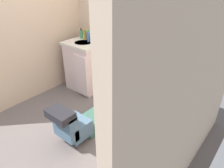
% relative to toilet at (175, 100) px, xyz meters
% --- Properties ---
extents(ground_plane, '(2.92, 3.13, 0.04)m').
position_rel_toilet_xyz_m(ground_plane, '(-0.83, -0.77, -0.39)').
color(ground_plane, '#625958').
extents(wall_back, '(2.58, 0.08, 2.40)m').
position_rel_toilet_xyz_m(wall_back, '(-0.83, 0.34, 0.83)').
color(wall_back, '#CCB297').
rests_on(wall_back, ground_plane).
extents(wall_left, '(0.08, 2.13, 2.40)m').
position_rel_toilet_xyz_m(wall_left, '(-2.08, -0.77, 0.83)').
color(wall_left, '#CCB297').
rests_on(wall_left, ground_plane).
extents(wall_right, '(0.08, 2.13, 2.40)m').
position_rel_toilet_xyz_m(wall_right, '(0.42, -0.77, 0.83)').
color(wall_right, '#CCB297').
rests_on(wall_right, ground_plane).
extents(toilet, '(0.36, 0.46, 0.75)m').
position_rel_toilet_xyz_m(toilet, '(0.00, 0.00, 0.00)').
color(toilet, silver).
rests_on(toilet, ground_plane).
extents(vanity_cabinet, '(0.60, 0.53, 0.82)m').
position_rel_toilet_xyz_m(vanity_cabinet, '(-1.59, -0.03, 0.05)').
color(vanity_cabinet, silver).
rests_on(vanity_cabinet, ground_plane).
extents(faucet, '(0.02, 0.02, 0.10)m').
position_rel_toilet_xyz_m(faucet, '(-1.59, 0.11, 0.50)').
color(faucet, silver).
rests_on(faucet, vanity_cabinet).
extents(person_plumber, '(0.39, 1.06, 0.52)m').
position_rel_toilet_xyz_m(person_plumber, '(-0.77, -0.85, -0.19)').
color(person_plumber, '#33594C').
rests_on(person_plumber, ground_plane).
extents(tissue_box, '(0.22, 0.11, 0.10)m').
position_rel_toilet_xyz_m(tissue_box, '(-0.04, 0.09, 0.43)').
color(tissue_box, silver).
rests_on(tissue_box, toilet).
extents(soap_dispenser, '(0.06, 0.06, 0.17)m').
position_rel_toilet_xyz_m(soap_dispenser, '(-1.78, 0.09, 0.52)').
color(soap_dispenser, '#479763').
rests_on(soap_dispenser, vanity_cabinet).
extents(bottle_amber, '(0.05, 0.05, 0.15)m').
position_rel_toilet_xyz_m(bottle_amber, '(-1.70, 0.10, 0.53)').
color(bottle_amber, gold).
rests_on(bottle_amber, vanity_cabinet).
extents(bottle_green, '(0.06, 0.06, 0.16)m').
position_rel_toilet_xyz_m(bottle_green, '(-1.63, 0.10, 0.53)').
color(bottle_green, '#4EA04F').
rests_on(bottle_green, vanity_cabinet).
extents(bottle_blue, '(0.05, 0.05, 0.16)m').
position_rel_toilet_xyz_m(bottle_blue, '(-1.55, 0.02, 0.53)').
color(bottle_blue, '#4367B0').
rests_on(bottle_blue, vanity_cabinet).
extents(bottle_white, '(0.06, 0.06, 0.16)m').
position_rel_toilet_xyz_m(bottle_white, '(-1.50, 0.05, 0.53)').
color(bottle_white, silver).
rests_on(bottle_white, vanity_cabinet).
extents(bottle_clear, '(0.06, 0.06, 0.16)m').
position_rel_toilet_xyz_m(bottle_clear, '(-1.42, 0.09, 0.53)').
color(bottle_clear, silver).
rests_on(bottle_clear, vanity_cabinet).
extents(paper_towel_roll, '(0.11, 0.11, 0.22)m').
position_rel_toilet_xyz_m(paper_towel_roll, '(-0.30, -0.32, -0.26)').
color(paper_towel_roll, white).
rests_on(paper_towel_roll, ground_plane).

